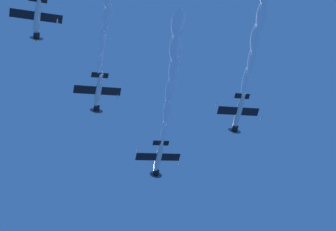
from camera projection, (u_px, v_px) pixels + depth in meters
name	position (u px, v px, depth m)	size (l,w,h in m)	color
airplane_lead	(158.00, 159.00, 92.65)	(8.90, 9.16, 4.77)	silver
airplane_left_wingman	(98.00, 93.00, 89.08)	(8.89, 8.85, 5.05)	silver
airplane_right_wingman	(238.00, 113.00, 89.23)	(8.89, 8.95, 4.91)	silver
airplane_slot_tail	(37.00, 19.00, 85.25)	(8.90, 9.18, 4.80)	silver
smoke_trail_lead	(174.00, 60.00, 85.06)	(26.14, 12.24, 5.88)	white
smoke_trail_right_wingman	(262.00, 6.00, 81.69)	(26.18, 12.52, 5.65)	white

